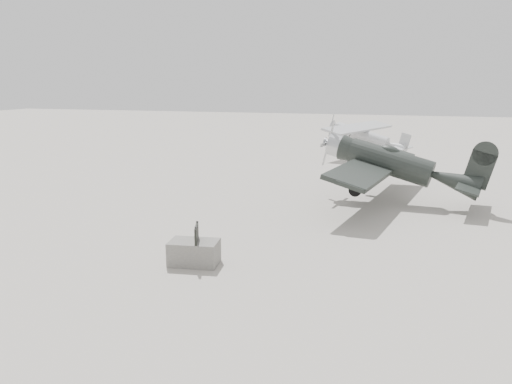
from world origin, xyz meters
TOP-DOWN VIEW (x-y plane):
  - ground at (0.00, 0.00)m, footprint 160.00×160.00m
  - lowwing_monoplane at (4.76, 8.95)m, footprint 8.18×11.38m
  - highwing_monoplane at (1.65, 26.00)m, footprint 7.15×9.88m
  - equipment_block at (-1.37, -2.00)m, footprint 1.73×1.21m
  - sign_board at (-1.26, -2.00)m, footprint 0.39×0.94m

SIDE VIEW (x-z plane):
  - ground at x=0.00m, z-range 0.00..0.00m
  - equipment_block at x=-1.37m, z-range 0.00..0.80m
  - sign_board at x=-1.26m, z-range 0.14..1.55m
  - highwing_monoplane at x=1.65m, z-range 0.36..3.19m
  - lowwing_monoplane at x=4.76m, z-range 0.11..3.76m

